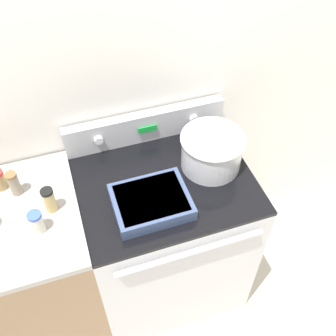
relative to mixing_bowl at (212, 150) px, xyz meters
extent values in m
plane|color=beige|center=(-0.23, -0.34, -1.02)|extent=(12.00, 12.00, 0.00)
cube|color=silver|center=(-0.23, 0.32, 0.23)|extent=(8.00, 0.05, 2.50)
cube|color=#BCBCC1|center=(-0.23, -0.03, -0.57)|extent=(0.78, 0.63, 0.90)
cube|color=black|center=(-0.23, -0.03, -0.10)|extent=(0.78, 0.63, 0.02)
cylinder|color=silver|center=(-0.23, -0.36, -0.17)|extent=(0.64, 0.02, 0.02)
cube|color=#BCBCC1|center=(-0.23, 0.26, -0.02)|extent=(0.78, 0.05, 0.15)
cylinder|color=white|center=(-0.46, 0.23, -0.01)|extent=(0.04, 0.02, 0.04)
cylinder|color=white|center=(0.00, 0.23, -0.01)|extent=(0.04, 0.02, 0.04)
cube|color=green|center=(-0.23, 0.23, -0.01)|extent=(0.09, 0.01, 0.03)
cube|color=#896B4C|center=(-0.93, -0.03, -0.57)|extent=(0.63, 0.63, 0.90)
cube|color=gray|center=(-0.93, -0.03, -0.10)|extent=(0.63, 0.63, 0.03)
cylinder|color=silver|center=(0.00, 0.00, -0.01)|extent=(0.27, 0.27, 0.17)
torus|color=silver|center=(0.00, 0.00, 0.07)|extent=(0.29, 0.29, 0.01)
cylinder|color=beige|center=(0.00, 0.00, 0.06)|extent=(0.25, 0.25, 0.02)
cube|color=#38476B|center=(-0.33, -0.14, -0.07)|extent=(0.31, 0.25, 0.06)
cube|color=tan|center=(-0.33, -0.14, -0.05)|extent=(0.28, 0.22, 0.03)
cylinder|color=teal|center=(0.15, 0.18, -0.09)|extent=(0.01, 0.29, 0.01)
sphere|color=teal|center=(0.15, 0.04, -0.05)|extent=(0.08, 0.08, 0.08)
cylinder|color=tan|center=(-0.72, -0.03, -0.03)|extent=(0.05, 0.05, 0.11)
cylinder|color=black|center=(-0.72, -0.03, 0.03)|extent=(0.05, 0.05, 0.01)
cylinder|color=beige|center=(-0.78, -0.12, -0.04)|extent=(0.05, 0.05, 0.09)
cylinder|color=#3856B7|center=(-0.78, -0.12, 0.01)|extent=(0.06, 0.06, 0.01)
cylinder|color=gray|center=(-0.85, 0.10, -0.03)|extent=(0.05, 0.05, 0.11)
cylinder|color=brown|center=(-0.85, 0.10, 0.03)|extent=(0.05, 0.05, 0.01)
camera|label=1|loc=(-0.58, -1.10, 1.23)|focal=42.00mm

